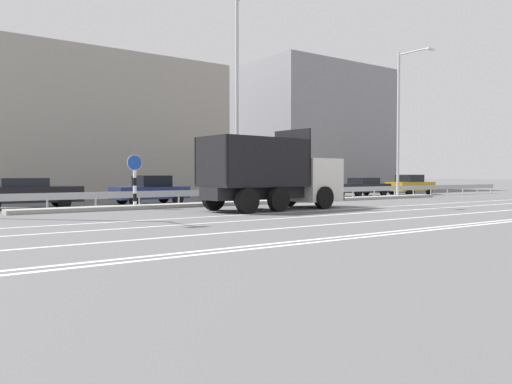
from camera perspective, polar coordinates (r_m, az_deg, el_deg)
The scene contains 20 objects.
ground_plane at distance 25.96m, azimuth 5.31°, elevation -1.52°, with size 320.00×320.00×0.00m, color #565659.
lane_strip_0 at distance 21.32m, azimuth 4.79°, elevation -2.26°, with size 49.60×0.16×0.01m, color silver.
lane_strip_1 at distance 19.76m, azimuth 8.79°, elevation -2.61°, with size 49.60×0.16×0.01m, color silver.
lane_strip_2 at distance 17.97m, azimuth 14.69°, elevation -3.10°, with size 49.60×0.16×0.01m, color silver.
lane_strip_3 at distance 16.52m, azimuth 21.26°, elevation -3.61°, with size 49.60×0.16×0.01m, color silver.
lane_strip_4 at distance 16.31m, azimuth 22.42°, elevation -3.70°, with size 49.60×0.16×0.01m, color silver.
median_island at distance 27.69m, azimuth 2.26°, elevation -1.11°, with size 27.28×1.10×0.18m, color gray.
median_guardrail at distance 28.68m, azimuth 0.72°, elevation -0.04°, with size 49.60×0.09×0.78m.
dump_truck at distance 23.23m, azimuth 3.43°, elevation 1.21°, with size 7.19×3.08×3.69m.
median_road_sign at distance 23.53m, azimuth -13.69°, elevation 1.27°, with size 0.72×0.16×2.49m.
street_lamp_1 at distance 26.16m, azimuth -1.99°, elevation 11.39°, with size 0.70×2.33×10.69m.
street_lamp_2 at distance 35.26m, azimuth 16.21°, elevation 8.18°, with size 0.71×2.58×9.81m.
parked_car_1 at distance 25.52m, azimuth -24.72°, elevation -0.07°, with size 4.84×2.10×1.43m.
parked_car_2 at distance 27.29m, azimuth -11.97°, elevation 0.21°, with size 4.00×1.96×1.54m.
parked_car_3 at distance 30.19m, azimuth -1.41°, elevation 0.35°, with size 4.09×1.95×1.44m.
parked_car_4 at distance 33.64m, azimuth 5.95°, elevation 0.53°, with size 4.87×1.93×1.41m.
parked_car_5 at distance 37.95m, azimuth 12.10°, elevation 0.61°, with size 4.33×1.96×1.36m.
parked_car_6 at distance 41.97m, azimuth 17.22°, elevation 0.80°, with size 4.24×1.84×1.59m.
background_building_0 at distance 38.82m, azimuth -20.86°, elevation 6.70°, with size 20.55×11.66×9.73m, color gray.
background_building_1 at distance 54.67m, azimuth 4.94°, elevation 6.91°, with size 14.46×14.74×12.60m, color gray.
Camera 1 is at (-16.97, -19.58, 1.57)m, focal length 35.00 mm.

